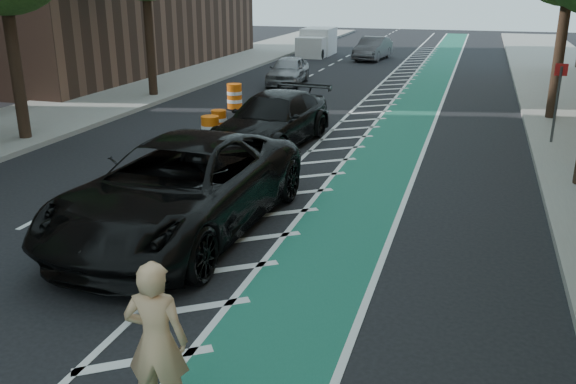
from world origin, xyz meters
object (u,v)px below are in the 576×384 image
at_px(suv_near, 181,188).
at_px(suv_far, 273,120).
at_px(skateboarder, 157,341).
at_px(barrel_a, 210,132).

relative_size(suv_near, suv_far, 1.23).
relative_size(skateboarder, suv_far, 0.35).
xyz_separation_m(skateboarder, suv_near, (-2.30, 5.11, -0.13)).
bearing_deg(suv_far, skateboarder, -70.91).
xyz_separation_m(skateboarder, suv_far, (-2.75, 12.07, -0.27)).
bearing_deg(barrel_a, skateboarder, -68.40).
height_order(skateboarder, barrel_a, skateboarder).
height_order(suv_near, barrel_a, suv_near).
relative_size(suv_far, barrel_a, 5.79).
xyz_separation_m(suv_near, barrel_a, (-2.20, 6.25, -0.48)).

